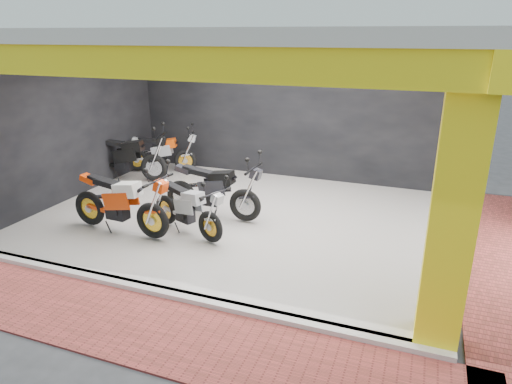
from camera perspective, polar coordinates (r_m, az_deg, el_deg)
ground at (r=7.76m, az=-7.70°, el=-8.91°), size 80.00×80.00×0.00m
showroom_floor at (r=9.36m, az=-1.96°, el=-3.29°), size 8.00×6.00×0.10m
showroom_ceiling at (r=8.65m, az=-2.24°, el=18.99°), size 8.40×6.40×0.20m
back_wall at (r=11.72m, az=3.86°, el=9.94°), size 8.20×0.20×3.50m
left_wall at (r=11.08m, az=-22.25°, el=8.02°), size 0.20×6.20×3.50m
corner_column at (r=5.57m, az=23.46°, el=-2.24°), size 0.50×0.50×3.50m
header_beam_front at (r=6.01m, az=-13.80°, el=15.50°), size 8.40×0.30×0.40m
header_beam_right at (r=8.01m, az=26.26°, el=14.95°), size 0.30×6.40×0.40m
floor_kerb at (r=6.98m, az=-11.74°, el=-12.15°), size 8.00×0.20×0.10m
paver_front at (r=6.47m, az=-15.50°, el=-15.63°), size 9.00×1.40×0.03m
paver_right at (r=8.87m, az=28.28°, el=-7.32°), size 1.40×7.00×0.03m
moto_hero at (r=8.27m, az=-12.97°, el=-1.40°), size 2.32×0.99×1.38m
moto_row_a at (r=7.99m, az=-5.79°, el=-2.51°), size 2.06×1.35×1.18m
moto_row_b at (r=8.81m, az=-1.38°, el=0.29°), size 2.23×0.87×1.35m
moto_row_c at (r=12.24m, az=-8.88°, el=5.23°), size 2.16×1.33×1.24m
moto_row_d at (r=11.55m, az=-12.74°, el=4.57°), size 2.43×1.30×1.41m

